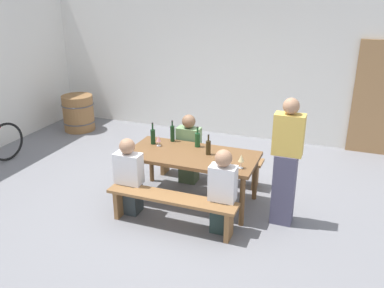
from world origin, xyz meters
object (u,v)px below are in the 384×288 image
seated_guest_near_0 (129,178)px  wine_bottle_0 (153,136)px  standing_host (286,165)px  tasting_table (192,159)px  seated_guest_far_0 (189,150)px  bench_near (172,203)px  wine_glass_0 (241,158)px  seated_guest_near_1 (222,193)px  wine_bottle_2 (208,147)px  wine_bottle_1 (198,139)px  wooden_door (379,99)px  wine_glass_1 (158,139)px  wine_barrel (78,113)px  wine_bottle_3 (172,133)px  bench_far (208,160)px

seated_guest_near_0 → wine_bottle_0: bearing=-0.6°
standing_host → wine_bottle_0: bearing=-7.3°
tasting_table → seated_guest_far_0: 0.67m
bench_near → wine_glass_0: bearing=34.1°
tasting_table → seated_guest_near_1: bearing=-43.1°
wine_glass_0 → wine_bottle_2: bearing=152.2°
wine_bottle_1 → seated_guest_near_0: (-0.67, -0.89, -0.34)m
wooden_door → wine_bottle_0: (-3.20, -2.79, -0.18)m
wine_bottle_0 → wine_glass_1: size_ratio=2.07×
bench_near → wine_bottle_2: bearing=74.7°
wine_bottle_1 → wine_bottle_2: 0.33m
seated_guest_far_0 → tasting_table: bearing=25.3°
wine_glass_0 → seated_guest_near_0: seated_guest_near_0 is taller
wine_bottle_2 → seated_guest_far_0: seated_guest_far_0 is taller
bench_near → wine_barrel: bearing=140.4°
wine_barrel → wine_bottle_2: bearing=-29.1°
seated_guest_far_0 → standing_host: bearing=66.6°
bench_near → wine_barrel: (-3.45, 2.85, 0.04)m
tasting_table → seated_guest_far_0: bearing=115.3°
wine_glass_1 → tasting_table: bearing=-10.9°
wine_bottle_2 → wine_bottle_3: wine_bottle_3 is taller
wine_glass_1 → seated_guest_near_0: size_ratio=0.15×
wine_glass_0 → standing_host: size_ratio=0.11×
wine_glass_1 → wooden_door: bearing=42.6°
bench_near → wine_glass_0: wine_glass_0 is taller
wine_bottle_3 → wine_glass_1: bearing=-114.1°
wine_bottle_1 → wine_bottle_2: size_ratio=1.04×
wine_bottle_3 → seated_guest_far_0: 0.45m
standing_host → wine_barrel: (-4.78, 2.20, -0.45)m
wine_bottle_0 → wine_bottle_1: (0.66, 0.13, -0.01)m
wine_bottle_0 → seated_guest_far_0: size_ratio=0.30×
tasting_table → wine_bottle_1: bearing=94.6°
bench_near → wine_bottle_0: wine_bottle_0 is taller
wooden_door → wine_bottle_1: size_ratio=6.76×
wooden_door → wine_barrel: wooden_door is taller
seated_guest_near_1 → wooden_door: bearing=-27.8°
wooden_door → tasting_table: size_ratio=1.13×
seated_guest_near_0 → seated_guest_near_1: (1.33, -0.00, 0.03)m
wine_bottle_2 → wooden_door: bearing=51.6°
standing_host → wine_barrel: size_ratio=2.22×
wine_bottle_0 → wine_barrel: 3.41m
bench_near → wine_bottle_1: size_ratio=5.63×
tasting_table → wine_glass_0: wine_glass_0 is taller
bench_far → wine_bottle_3: 0.80m
bench_near → wine_bottle_2: wine_bottle_2 is taller
tasting_table → wine_bottle_0: size_ratio=5.55×
wine_bottle_1 → bench_far: bearing=87.1°
bench_far → wine_bottle_0: wine_bottle_0 is taller
bench_near → standing_host: standing_host is taller
wine_bottle_0 → wine_glass_1: (0.11, -0.05, -0.01)m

